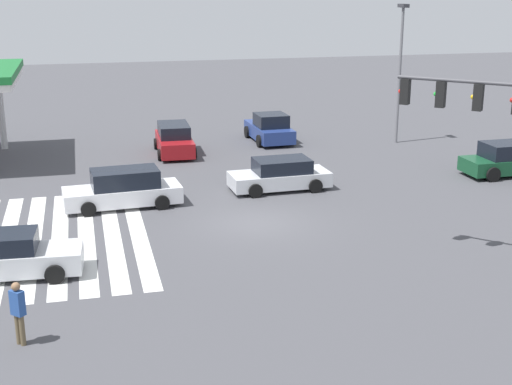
{
  "coord_description": "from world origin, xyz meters",
  "views": [
    {
      "loc": [
        25.61,
        -6.38,
        9.06
      ],
      "look_at": [
        0.0,
        0.0,
        1.23
      ],
      "focal_mm": 50.0,
      "sensor_mm": 36.0,
      "label": 1
    }
  ],
  "objects_px": {
    "car_4": "(280,175)",
    "car_6": "(508,160)",
    "traffic_signal_mast": "(500,125)",
    "street_light_pole_a": "(400,61)",
    "car_5": "(11,257)",
    "car_0": "(123,189)",
    "car_2": "(174,140)",
    "pedestrian": "(18,310)",
    "car_3": "(270,129)"
  },
  "relations": [
    {
      "from": "car_2",
      "to": "car_3",
      "type": "height_order",
      "value": "car_3"
    },
    {
      "from": "car_0",
      "to": "car_4",
      "type": "distance_m",
      "value": 7.1
    },
    {
      "from": "car_0",
      "to": "car_4",
      "type": "relative_size",
      "value": 1.08
    },
    {
      "from": "car_2",
      "to": "car_3",
      "type": "relative_size",
      "value": 1.02
    },
    {
      "from": "car_5",
      "to": "car_4",
      "type": "bearing_deg",
      "value": 37.91
    },
    {
      "from": "car_3",
      "to": "car_5",
      "type": "xyz_separation_m",
      "value": [
        17.32,
        -13.16,
        -0.09
      ]
    },
    {
      "from": "car_4",
      "to": "car_2",
      "type": "bearing_deg",
      "value": -67.73
    },
    {
      "from": "traffic_signal_mast",
      "to": "car_5",
      "type": "xyz_separation_m",
      "value": [
        -3.02,
        -15.11,
        -4.09
      ]
    },
    {
      "from": "car_3",
      "to": "pedestrian",
      "type": "height_order",
      "value": "pedestrian"
    },
    {
      "from": "car_5",
      "to": "car_0",
      "type": "bearing_deg",
      "value": 62.69
    },
    {
      "from": "traffic_signal_mast",
      "to": "car_0",
      "type": "height_order",
      "value": "traffic_signal_mast"
    },
    {
      "from": "car_6",
      "to": "street_light_pole_a",
      "type": "bearing_deg",
      "value": -75.95
    },
    {
      "from": "car_2",
      "to": "pedestrian",
      "type": "xyz_separation_m",
      "value": [
        20.38,
        -6.76,
        0.21
      ]
    },
    {
      "from": "car_0",
      "to": "car_6",
      "type": "bearing_deg",
      "value": 178.1
    },
    {
      "from": "traffic_signal_mast",
      "to": "car_5",
      "type": "distance_m",
      "value": 15.94
    },
    {
      "from": "car_2",
      "to": "car_5",
      "type": "xyz_separation_m",
      "value": [
        15.64,
        -7.32,
        -0.1
      ]
    },
    {
      "from": "car_4",
      "to": "car_6",
      "type": "distance_m",
      "value": 11.41
    },
    {
      "from": "traffic_signal_mast",
      "to": "pedestrian",
      "type": "bearing_deg",
      "value": 51.76
    },
    {
      "from": "traffic_signal_mast",
      "to": "car_0",
      "type": "distance_m",
      "value": 15.24
    },
    {
      "from": "car_3",
      "to": "pedestrian",
      "type": "relative_size",
      "value": 2.52
    },
    {
      "from": "traffic_signal_mast",
      "to": "street_light_pole_a",
      "type": "relative_size",
      "value": 0.8
    },
    {
      "from": "car_0",
      "to": "pedestrian",
      "type": "distance_m",
      "value": 11.84
    },
    {
      "from": "car_0",
      "to": "street_light_pole_a",
      "type": "relative_size",
      "value": 0.63
    },
    {
      "from": "car_3",
      "to": "street_light_pole_a",
      "type": "xyz_separation_m",
      "value": [
        2.02,
        7.12,
        3.97
      ]
    },
    {
      "from": "car_6",
      "to": "pedestrian",
      "type": "relative_size",
      "value": 2.47
    },
    {
      "from": "traffic_signal_mast",
      "to": "pedestrian",
      "type": "distance_m",
      "value": 15.13
    },
    {
      "from": "car_4",
      "to": "car_3",
      "type": "bearing_deg",
      "value": -104.36
    },
    {
      "from": "car_4",
      "to": "car_6",
      "type": "relative_size",
      "value": 1.06
    },
    {
      "from": "car_0",
      "to": "street_light_pole_a",
      "type": "height_order",
      "value": "street_light_pole_a"
    },
    {
      "from": "traffic_signal_mast",
      "to": "car_2",
      "type": "height_order",
      "value": "traffic_signal_mast"
    },
    {
      "from": "car_5",
      "to": "street_light_pole_a",
      "type": "bearing_deg",
      "value": 40.8
    },
    {
      "from": "car_0",
      "to": "pedestrian",
      "type": "relative_size",
      "value": 2.82
    },
    {
      "from": "car_3",
      "to": "car_4",
      "type": "xyz_separation_m",
      "value": [
        9.85,
        -2.15,
        -0.08
      ]
    },
    {
      "from": "pedestrian",
      "to": "car_2",
      "type": "bearing_deg",
      "value": 27.65
    },
    {
      "from": "car_2",
      "to": "car_4",
      "type": "relative_size",
      "value": 0.98
    },
    {
      "from": "car_0",
      "to": "car_3",
      "type": "height_order",
      "value": "car_3"
    },
    {
      "from": "street_light_pole_a",
      "to": "car_3",
      "type": "bearing_deg",
      "value": -105.85
    },
    {
      "from": "car_3",
      "to": "car_6",
      "type": "distance_m",
      "value": 13.68
    },
    {
      "from": "car_0",
      "to": "car_2",
      "type": "xyz_separation_m",
      "value": [
        -9.05,
        3.35,
        0.02
      ]
    },
    {
      "from": "car_4",
      "to": "traffic_signal_mast",
      "type": "bearing_deg",
      "value": 109.27
    },
    {
      "from": "traffic_signal_mast",
      "to": "car_6",
      "type": "height_order",
      "value": "traffic_signal_mast"
    },
    {
      "from": "car_0",
      "to": "car_4",
      "type": "xyz_separation_m",
      "value": [
        -0.88,
        7.04,
        -0.07
      ]
    },
    {
      "from": "traffic_signal_mast",
      "to": "pedestrian",
      "type": "xyz_separation_m",
      "value": [
        1.72,
        -14.55,
        -3.78
      ]
    },
    {
      "from": "car_3",
      "to": "car_5",
      "type": "height_order",
      "value": "car_3"
    },
    {
      "from": "car_5",
      "to": "car_3",
      "type": "bearing_deg",
      "value": 56.54
    },
    {
      "from": "street_light_pole_a",
      "to": "traffic_signal_mast",
      "type": "bearing_deg",
      "value": -15.79
    },
    {
      "from": "car_6",
      "to": "street_light_pole_a",
      "type": "distance_m",
      "value": 9.22
    },
    {
      "from": "street_light_pole_a",
      "to": "car_6",
      "type": "bearing_deg",
      "value": 14.87
    },
    {
      "from": "car_2",
      "to": "pedestrian",
      "type": "height_order",
      "value": "pedestrian"
    },
    {
      "from": "car_5",
      "to": "pedestrian",
      "type": "xyz_separation_m",
      "value": [
        4.74,
        0.56,
        0.31
      ]
    }
  ]
}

